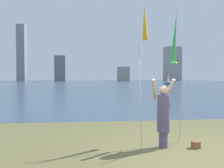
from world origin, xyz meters
TOP-DOWN VIEW (x-y plane):
  - ground at (0.00, 50.95)m, footprint 120.00×138.00m
  - person at (-0.11, 0.39)m, footprint 0.71×0.52m
  - kite_flag_left at (-0.73, 0.10)m, footprint 0.16×0.86m
  - kite_flag_right at (0.51, 1.18)m, footprint 0.16×1.13m
  - bag at (0.77, 0.22)m, footprint 0.20×0.20m
  - sailboat_4 at (17.73, 49.80)m, footprint 1.69×0.97m
  - skyline_tower_0 at (-31.07, 102.90)m, footprint 3.50×4.82m
  - skyline_tower_1 at (-14.36, 106.10)m, footprint 4.92×7.75m
  - skyline_tower_2 at (14.86, 103.04)m, footprint 5.26×5.57m
  - skyline_tower_3 at (39.33, 104.97)m, footprint 7.39×6.01m

SIDE VIEW (x-z plane):
  - ground at x=0.00m, z-range -0.12..0.00m
  - bag at x=0.77m, z-range 0.00..0.19m
  - person at x=-0.11m, z-range -0.02..1.91m
  - sailboat_4 at x=17.73m, z-range -0.58..2.93m
  - kite_flag_right at x=0.51m, z-range 1.15..5.12m
  - kite_flag_left at x=-0.73m, z-range 1.34..5.21m
  - skyline_tower_2 at x=14.86m, z-range 0.00..6.56m
  - skyline_tower_1 at x=-14.36m, z-range 0.00..11.61m
  - skyline_tower_3 at x=39.33m, z-range 0.00..16.42m
  - skyline_tower_0 at x=-31.07m, z-range 0.00..25.02m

